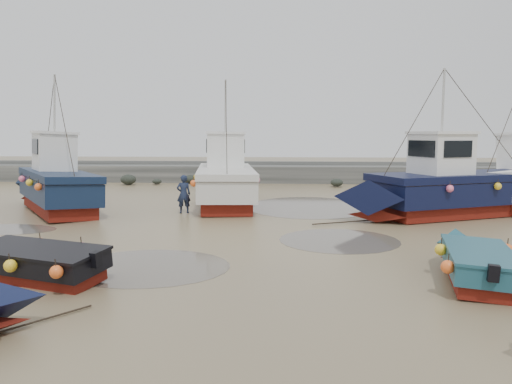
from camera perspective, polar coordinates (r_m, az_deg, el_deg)
ground at (r=14.87m, az=-3.72°, el=-7.19°), size 120.00×120.00×0.00m
seawall at (r=36.47m, az=0.85°, el=2.12°), size 60.00×4.92×1.50m
puddle_a at (r=13.88m, az=-12.34°, el=-8.33°), size 4.50×4.50×0.01m
puddle_b at (r=17.02m, az=9.48°, el=-5.46°), size 4.03×4.03×0.01m
puddle_c at (r=20.91m, az=-26.95°, el=-3.83°), size 4.01×4.01×0.01m
puddle_d at (r=24.49m, az=6.04°, el=-1.67°), size 6.07×6.07×0.01m
dinghy_2 at (r=13.42m, az=23.83°, el=-6.85°), size 2.45×5.43×1.43m
dinghy_4 at (r=13.55m, az=-24.65°, el=-6.78°), size 5.58×2.70×1.43m
cabin_boat_0 at (r=24.76m, az=-22.08°, el=1.10°), size 6.83×8.56×6.22m
cabin_boat_1 at (r=25.30m, az=-3.54°, el=1.60°), size 3.91×11.06×6.22m
cabin_boat_2 at (r=22.92m, az=21.03°, el=0.63°), size 10.63×6.25×6.22m
person at (r=22.64m, az=-8.23°, el=-2.41°), size 0.73×0.61×1.73m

